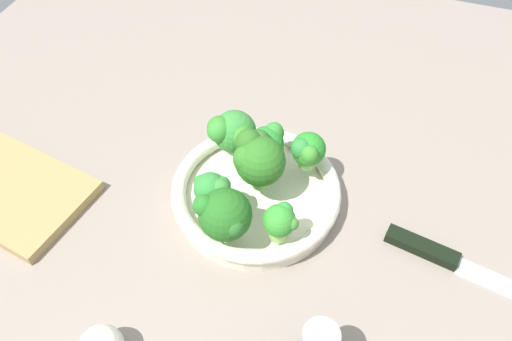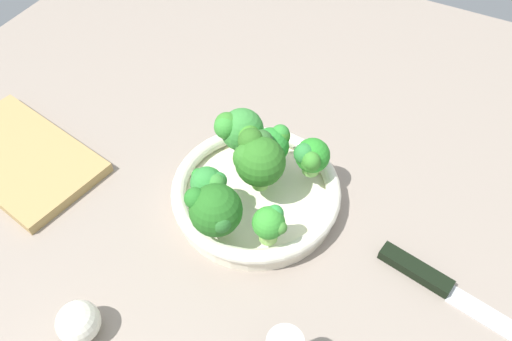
# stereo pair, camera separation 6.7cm
# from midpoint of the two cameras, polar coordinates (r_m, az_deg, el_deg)

# --- Properties ---
(ground_plane) EXTENTS (1.30, 1.30, 0.03)m
(ground_plane) POSITION_cam_midpoint_polar(r_m,az_deg,el_deg) (0.72, 2.27, -5.50)
(ground_plane) COLOR gray
(bowl) EXTENTS (0.24, 0.24, 0.04)m
(bowl) POSITION_cam_midpoint_polar(r_m,az_deg,el_deg) (0.71, 2.71, -2.68)
(bowl) COLOR #EEE4C8
(bowl) RESTS_ON ground_plane
(broccoli_floret_0) EXTENTS (0.05, 0.05, 0.06)m
(broccoli_floret_0) POSITION_cam_midpoint_polar(r_m,az_deg,el_deg) (0.70, 4.65, 2.88)
(broccoli_floret_0) COLOR #87B157
(broccoli_floret_0) RESTS_ON bowl
(broccoli_floret_1) EXTENTS (0.07, 0.06, 0.07)m
(broccoli_floret_1) POSITION_cam_midpoint_polar(r_m,az_deg,el_deg) (0.71, 0.81, 4.42)
(broccoli_floret_1) COLOR #8BC260
(broccoli_floret_1) RESTS_ON bowl
(broccoli_floret_2) EXTENTS (0.07, 0.07, 0.07)m
(broccoli_floret_2) POSITION_cam_midpoint_polar(r_m,az_deg,el_deg) (0.62, -1.50, -4.74)
(broccoli_floret_2) COLOR #84BF4E
(broccoli_floret_2) RESTS_ON bowl
(broccoli_floret_3) EXTENTS (0.05, 0.04, 0.05)m
(broccoli_floret_3) POSITION_cam_midpoint_polar(r_m,az_deg,el_deg) (0.62, 4.68, -6.12)
(broccoli_floret_3) COLOR #9AD063
(broccoli_floret_3) RESTS_ON bowl
(broccoli_floret_4) EXTENTS (0.07, 0.07, 0.08)m
(broccoli_floret_4) POSITION_cam_midpoint_polar(r_m,az_deg,el_deg) (0.66, 3.37, 1.12)
(broccoli_floret_4) COLOR #7BB951
(broccoli_floret_4) RESTS_ON bowl
(broccoli_floret_5) EXTENTS (0.05, 0.04, 0.06)m
(broccoli_floret_5) POSITION_cam_midpoint_polar(r_m,az_deg,el_deg) (0.65, -2.36, -1.63)
(broccoli_floret_5) COLOR #80C158
(broccoli_floret_5) RESTS_ON bowl
(broccoli_floret_6) EXTENTS (0.05, 0.06, 0.06)m
(broccoli_floret_6) POSITION_cam_midpoint_polar(r_m,az_deg,el_deg) (0.69, 8.97, 1.34)
(broccoli_floret_6) COLOR #7FBD5C
(broccoli_floret_6) RESTS_ON bowl
(knife) EXTENTS (0.27, 0.07, 0.01)m
(knife) POSITION_cam_midpoint_polar(r_m,az_deg,el_deg) (0.70, 23.60, -12.48)
(knife) COLOR silver
(knife) RESTS_ON ground_plane
(cutting_board) EXTENTS (0.27, 0.19, 0.02)m
(cutting_board) POSITION_cam_midpoint_polar(r_m,az_deg,el_deg) (0.83, -22.88, 1.22)
(cutting_board) COLOR tan
(cutting_board) RESTS_ON ground_plane
(garlic_bulb) EXTENTS (0.05, 0.05, 0.05)m
(garlic_bulb) POSITION_cam_midpoint_polar(r_m,az_deg,el_deg) (0.63, -16.34, -16.23)
(garlic_bulb) COLOR white
(garlic_bulb) RESTS_ON ground_plane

